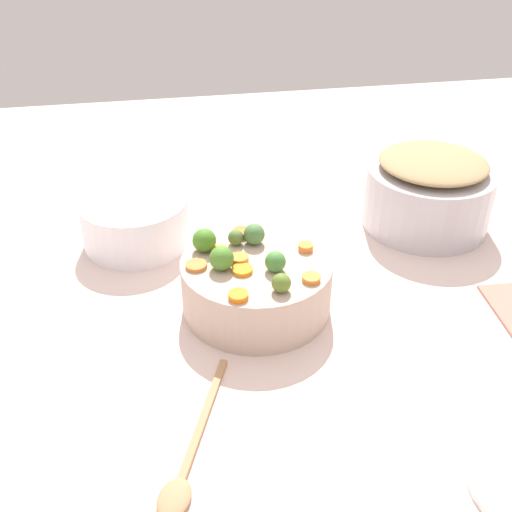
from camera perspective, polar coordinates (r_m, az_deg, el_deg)
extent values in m
cube|color=beige|center=(1.09, 0.26, -5.92)|extent=(2.40, 2.40, 0.02)
cylinder|color=#C2A997|center=(1.06, 0.00, -2.70)|extent=(0.27, 0.27, 0.10)
cylinder|color=#BCBAC0|center=(1.36, 16.00, 5.38)|extent=(0.27, 0.27, 0.13)
ellipsoid|color=tan|center=(1.32, 16.55, 8.56)|extent=(0.23, 0.23, 0.03)
cylinder|color=orange|center=(1.06, 4.75, 0.84)|extent=(0.04, 0.04, 0.01)
cylinder|color=orange|center=(1.01, -1.31, -1.33)|extent=(0.04, 0.04, 0.01)
cylinder|color=orange|center=(1.10, -1.40, 2.23)|extent=(0.04, 0.04, 0.01)
cylinder|color=orange|center=(1.05, -3.44, 0.44)|extent=(0.03, 0.03, 0.01)
cylinder|color=orange|center=(0.95, -1.69, -3.81)|extent=(0.04, 0.04, 0.01)
cylinder|color=orange|center=(1.03, -1.58, -0.28)|extent=(0.04, 0.04, 0.01)
cylinder|color=orange|center=(0.99, 5.28, -2.13)|extent=(0.04, 0.04, 0.01)
cylinder|color=orange|center=(1.02, -5.71, -0.89)|extent=(0.04, 0.04, 0.01)
sphere|color=#4D882E|center=(1.01, -3.29, -0.21)|extent=(0.04, 0.04, 0.04)
sphere|color=#478426|center=(1.06, -4.96, 1.51)|extent=(0.04, 0.04, 0.04)
sphere|color=#527132|center=(1.07, -1.93, 1.77)|extent=(0.03, 0.03, 0.03)
sphere|color=#47853B|center=(1.00, 1.85, -0.53)|extent=(0.04, 0.04, 0.04)
sphere|color=olive|center=(0.96, 2.42, -2.58)|extent=(0.03, 0.03, 0.03)
sphere|color=#4C7C41|center=(1.07, -0.18, 2.09)|extent=(0.04, 0.04, 0.04)
cube|color=tan|center=(0.90, -4.98, -15.04)|extent=(0.22, 0.10, 0.01)
ellipsoid|color=tan|center=(0.82, -7.79, -21.89)|extent=(0.07, 0.06, 0.01)
cylinder|color=white|center=(1.27, -11.43, 3.22)|extent=(0.22, 0.22, 0.10)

